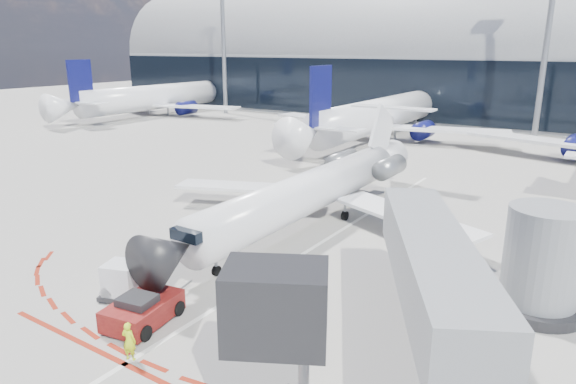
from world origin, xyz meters
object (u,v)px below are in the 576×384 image
Objects in this scene: pushback_tug at (143,310)px; uld_container at (122,281)px; regional_jet at (317,188)px; ramp_worker at (129,341)px.

pushback_tug is 2.33× the size of uld_container.
uld_container reaches higher than pushback_tug.
regional_jet reaches higher than ramp_worker.
uld_container is (-2.51, 1.02, 0.26)m from pushback_tug.
uld_container is (-4.18, 3.14, 0.09)m from ramp_worker.
uld_container is at bearing -98.10° from regional_jet.
pushback_tug is at bearing -41.70° from uld_container.
regional_jet is 14.61m from uld_container.
pushback_tug is at bearing -88.27° from regional_jet.
ramp_worker is 0.68× the size of uld_container.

